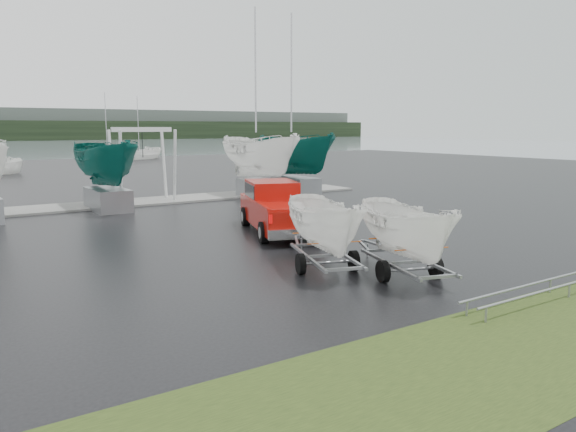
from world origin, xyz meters
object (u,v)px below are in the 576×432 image
(pickup_truck, at_px, (276,206))
(boat_hoist, at_px, (143,154))
(trailer_hitched, at_px, (326,179))
(trailer_parked, at_px, (409,183))

(pickup_truck, height_order, boat_hoist, boat_hoist)
(trailer_hitched, relative_size, trailer_parked, 1.01)
(pickup_truck, xyz_separation_m, trailer_parked, (-0.78, -7.96, 1.64))
(trailer_hitched, bearing_deg, trailer_parked, -34.26)
(pickup_truck, distance_m, trailer_parked, 8.16)
(pickup_truck, xyz_separation_m, trailer_hitched, (-2.15, -6.08, 1.65))
(pickup_truck, xyz_separation_m, boat_hoist, (-1.41, 11.29, 1.65))
(trailer_hitched, height_order, boat_hoist, trailer_hitched)
(boat_hoist, bearing_deg, trailer_hitched, -92.44)
(pickup_truck, distance_m, trailer_hitched, 6.66)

